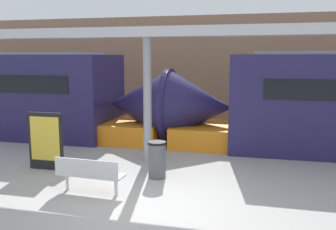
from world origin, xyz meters
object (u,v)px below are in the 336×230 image
trash_bin (157,160)px  bench_near (89,173)px  poster_board (46,141)px  support_column_near (147,101)px

trash_bin → bench_near: bearing=-128.2°
poster_board → support_column_near: bearing=31.8°
bench_near → support_column_near: support_column_near is taller
trash_bin → support_column_near: size_ratio=0.26×
trash_bin → poster_board: 3.11m
trash_bin → poster_board: bearing=-178.9°
trash_bin → poster_board: (-3.09, -0.06, 0.32)m
bench_near → poster_board: size_ratio=1.00×
bench_near → trash_bin: (1.15, 1.47, -0.02)m
trash_bin → support_column_near: (-0.68, 1.43, 1.32)m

